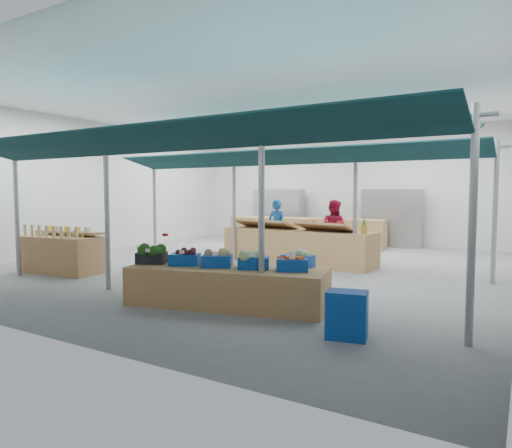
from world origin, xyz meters
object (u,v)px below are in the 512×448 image
Objects in this scene: veg_counter at (227,286)px; vendor_left at (277,228)px; crate_stack at (347,315)px; bottle_shelf at (63,253)px; fruit_counter at (297,247)px; vendor_right at (333,230)px.

vendor_left is (-2.17, 5.85, 0.52)m from veg_counter.
veg_counter is 2.42m from crate_stack.
bottle_shelf is 0.61× the size of veg_counter.
fruit_counter is 1.31m from vendor_right.
crate_stack is (2.34, -0.64, -0.01)m from veg_counter.
vendor_left is (-1.20, 1.10, 0.40)m from fruit_counter.
vendor_left is at bearing 97.27° from veg_counter.
fruit_counter reaches higher than veg_counter.
vendor_right is (1.80, 0.00, 0.00)m from vendor_left.
vendor_right is at bearing 80.54° from veg_counter.
fruit_counter is at bearing 121.54° from crate_stack.
crate_stack is at bearing 129.60° from vendor_left.
fruit_counter reaches higher than crate_stack.
vendor_right reaches higher than fruit_counter.
veg_counter is 1.97× the size of vendor_left.
bottle_shelf is 3.24× the size of crate_stack.
veg_counter is 6.26m from vendor_left.
vendor_left is (-4.51, 6.49, 0.54)m from crate_stack.
bottle_shelf reaches higher than crate_stack.
vendor_right reaches higher than crate_stack.
vendor_right is at bearing 112.65° from crate_stack.
vendor_right reaches higher than bottle_shelf.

